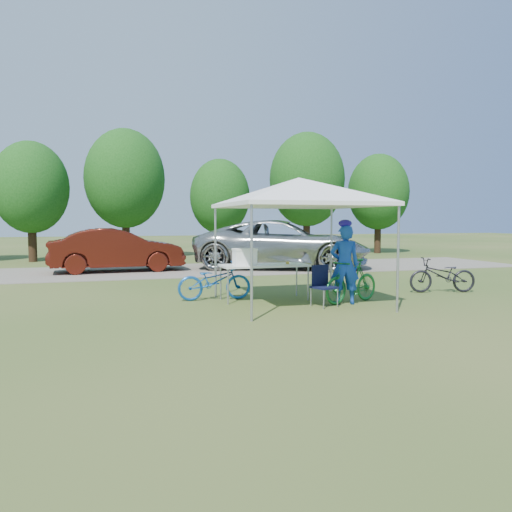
{
  "coord_description": "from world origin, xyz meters",
  "views": [
    {
      "loc": [
        -4.02,
        -10.01,
        1.81
      ],
      "look_at": [
        -0.35,
        2.0,
        0.92
      ],
      "focal_mm": 35.0,
      "sensor_mm": 36.0,
      "label": 1
    }
  ],
  "objects_px": {
    "folding_chair": "(322,282)",
    "bike_blue": "(214,281)",
    "folding_table": "(264,266)",
    "bike_dark": "(443,275)",
    "sedan": "(117,250)",
    "minivan": "(282,244)",
    "cooler": "(245,257)",
    "cyclist": "(345,265)",
    "bike_green": "(352,281)"
  },
  "relations": [
    {
      "from": "folding_chair",
      "to": "bike_blue",
      "type": "xyz_separation_m",
      "value": [
        -2.01,
        1.47,
        -0.07
      ]
    },
    {
      "from": "folding_table",
      "to": "bike_dark",
      "type": "distance_m",
      "value": 4.67
    },
    {
      "from": "sedan",
      "to": "folding_chair",
      "type": "bearing_deg",
      "value": -159.02
    },
    {
      "from": "bike_dark",
      "to": "minivan",
      "type": "relative_size",
      "value": 0.26
    },
    {
      "from": "bike_dark",
      "to": "cooler",
      "type": "bearing_deg",
      "value": -78.68
    },
    {
      "from": "folding_table",
      "to": "cooler",
      "type": "height_order",
      "value": "cooler"
    },
    {
      "from": "cyclist",
      "to": "bike_green",
      "type": "height_order",
      "value": "cyclist"
    },
    {
      "from": "minivan",
      "to": "folding_table",
      "type": "bearing_deg",
      "value": -178.3
    },
    {
      "from": "sedan",
      "to": "folding_table",
      "type": "bearing_deg",
      "value": -161.56
    },
    {
      "from": "cooler",
      "to": "bike_blue",
      "type": "xyz_separation_m",
      "value": [
        -0.63,
        0.33,
        -0.56
      ]
    },
    {
      "from": "folding_table",
      "to": "cyclist",
      "type": "height_order",
      "value": "cyclist"
    },
    {
      "from": "bike_green",
      "to": "sedan",
      "type": "distance_m",
      "value": 9.65
    },
    {
      "from": "folding_table",
      "to": "minivan",
      "type": "relative_size",
      "value": 0.3
    },
    {
      "from": "sedan",
      "to": "minivan",
      "type": "bearing_deg",
      "value": -99.27
    },
    {
      "from": "cyclist",
      "to": "bike_blue",
      "type": "bearing_deg",
      "value": -9.88
    },
    {
      "from": "minivan",
      "to": "bike_dark",
      "type": "bearing_deg",
      "value": -141.51
    },
    {
      "from": "cooler",
      "to": "bike_green",
      "type": "bearing_deg",
      "value": -23.63
    },
    {
      "from": "folding_chair",
      "to": "cyclist",
      "type": "distance_m",
      "value": 0.67
    },
    {
      "from": "bike_blue",
      "to": "folding_table",
      "type": "bearing_deg",
      "value": -103.97
    },
    {
      "from": "folding_table",
      "to": "bike_green",
      "type": "distance_m",
      "value": 1.98
    },
    {
      "from": "cyclist",
      "to": "bike_dark",
      "type": "xyz_separation_m",
      "value": [
        3.16,
        0.84,
        -0.42
      ]
    },
    {
      "from": "folding_table",
      "to": "minivan",
      "type": "height_order",
      "value": "minivan"
    },
    {
      "from": "folding_table",
      "to": "bike_green",
      "type": "height_order",
      "value": "bike_green"
    },
    {
      "from": "cyclist",
      "to": "bike_dark",
      "type": "height_order",
      "value": "cyclist"
    },
    {
      "from": "folding_table",
      "to": "bike_green",
      "type": "bearing_deg",
      "value": -29.02
    },
    {
      "from": "folding_table",
      "to": "bike_dark",
      "type": "height_order",
      "value": "bike_dark"
    },
    {
      "from": "bike_blue",
      "to": "sedan",
      "type": "bearing_deg",
      "value": 18.33
    },
    {
      "from": "bike_dark",
      "to": "bike_green",
      "type": "bearing_deg",
      "value": -62.14
    },
    {
      "from": "bike_green",
      "to": "bike_dark",
      "type": "relative_size",
      "value": 0.96
    },
    {
      "from": "folding_chair",
      "to": "bike_dark",
      "type": "relative_size",
      "value": 0.52
    },
    {
      "from": "folding_table",
      "to": "sedan",
      "type": "height_order",
      "value": "sedan"
    },
    {
      "from": "cyclist",
      "to": "bike_green",
      "type": "distance_m",
      "value": 0.45
    },
    {
      "from": "bike_dark",
      "to": "sedan",
      "type": "height_order",
      "value": "sedan"
    },
    {
      "from": "folding_table",
      "to": "folding_chair",
      "type": "distance_m",
      "value": 1.49
    },
    {
      "from": "folding_table",
      "to": "folding_chair",
      "type": "xyz_separation_m",
      "value": [
        0.92,
        -1.14,
        -0.26
      ]
    },
    {
      "from": "bike_green",
      "to": "minivan",
      "type": "bearing_deg",
      "value": 150.57
    },
    {
      "from": "cyclist",
      "to": "bike_dark",
      "type": "bearing_deg",
      "value": -147.08
    },
    {
      "from": "folding_chair",
      "to": "sedan",
      "type": "bearing_deg",
      "value": 96.86
    },
    {
      "from": "folding_chair",
      "to": "cooler",
      "type": "distance_m",
      "value": 1.86
    },
    {
      "from": "bike_green",
      "to": "bike_dark",
      "type": "bearing_deg",
      "value": 83.72
    },
    {
      "from": "bike_blue",
      "to": "minivan",
      "type": "xyz_separation_m",
      "value": [
        4.03,
        6.54,
        0.49
      ]
    },
    {
      "from": "folding_table",
      "to": "sedan",
      "type": "distance_m",
      "value": 8.04
    },
    {
      "from": "minivan",
      "to": "folding_chair",
      "type": "bearing_deg",
      "value": -169.28
    },
    {
      "from": "cooler",
      "to": "sedan",
      "type": "height_order",
      "value": "sedan"
    },
    {
      "from": "folding_table",
      "to": "sedan",
      "type": "relative_size",
      "value": 0.43
    },
    {
      "from": "cooler",
      "to": "bike_dark",
      "type": "distance_m",
      "value": 5.15
    },
    {
      "from": "cooler",
      "to": "sedan",
      "type": "distance_m",
      "value": 7.88
    },
    {
      "from": "folding_chair",
      "to": "bike_dark",
      "type": "bearing_deg",
      "value": -3.92
    },
    {
      "from": "cyclist",
      "to": "minivan",
      "type": "height_order",
      "value": "minivan"
    },
    {
      "from": "cooler",
      "to": "cyclist",
      "type": "bearing_deg",
      "value": -28.08
    }
  ]
}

